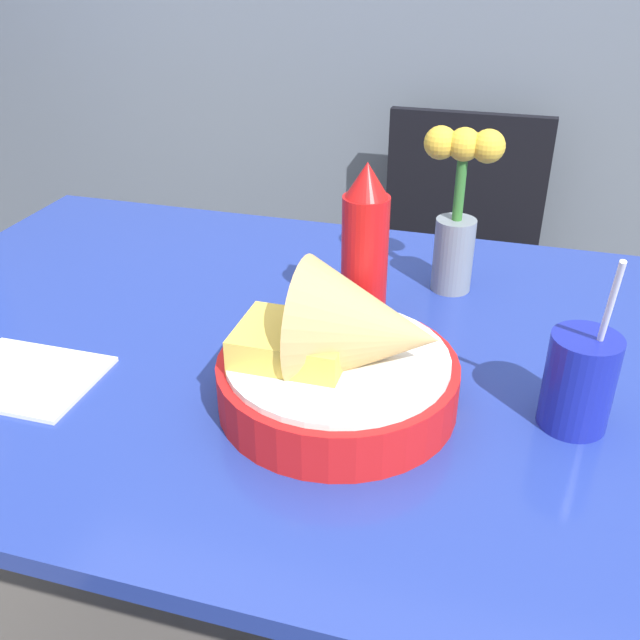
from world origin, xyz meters
The scene contains 7 objects.
dining_table centered at (0.00, 0.00, 0.65)m, with size 1.30×0.87×0.73m.
chair_far_window centered at (0.14, 0.89, 0.50)m, with size 0.40×0.40×0.84m.
food_basket centered at (0.10, -0.13, 0.80)m, with size 0.28×0.28×0.18m.
ketchup_bottle centered at (0.08, 0.08, 0.85)m, with size 0.06×0.06×0.23m.
drink_cup centered at (0.36, -0.09, 0.79)m, with size 0.08×0.08×0.23m.
flower_vase centered at (0.19, 0.22, 0.87)m, with size 0.12×0.06×0.25m.
napkin centered at (-0.30, -0.19, 0.74)m, with size 0.18×0.14×0.01m.
Camera 1 is at (0.27, -0.80, 1.24)m, focal length 40.00 mm.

